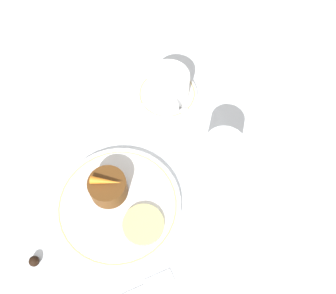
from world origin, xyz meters
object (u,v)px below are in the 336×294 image
Objects in this scene: coffee_cup at (168,85)px; fork at (133,292)px; dinner_plate at (117,206)px; dessert_cake at (107,187)px; wine_glass at (222,157)px.

coffee_cup is 0.60× the size of fork.
dessert_cake reaches higher than dinner_plate.
wine_glass is 0.22m from dessert_cake.
wine_glass reaches higher than fork.
fork is at bearing -2.49° from dinner_plate.
fork is at bearing -24.01° from coffee_cup.
wine_glass is at bearing 12.72° from coffee_cup.
dessert_cake is (-0.03, -0.01, 0.03)m from dinner_plate.
dessert_cake is at bearing -179.25° from fork.
dinner_plate is at bearing 177.51° from fork.
dinner_plate is 2.08× the size of coffee_cup.
coffee_cup is 0.94× the size of wine_glass.
dessert_cake is (-0.18, -0.00, 0.03)m from fork.
wine_glass reaches higher than dinner_plate.
fork is 0.19m from dessert_cake.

